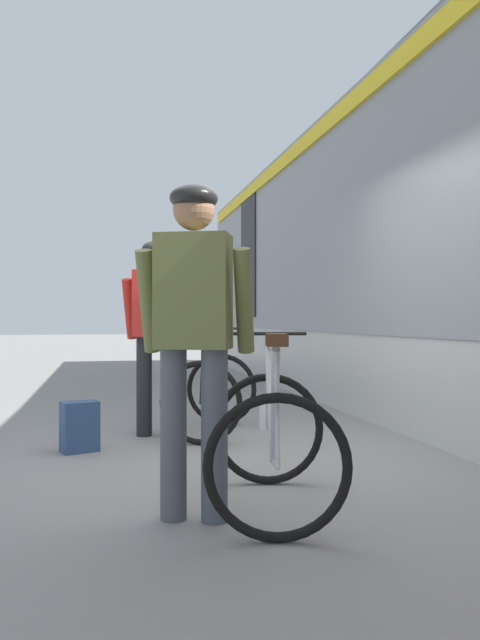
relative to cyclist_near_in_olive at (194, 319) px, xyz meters
The scene contains 7 objects.
ground_plane 1.77m from the cyclist_near_in_olive, 62.88° to the left, with size 80.00×80.00×0.00m, color gray.
cyclist_near_in_olive is the anchor object (origin of this frame).
cyclist_far_in_red 2.36m from the cyclist_near_in_olive, 89.99° to the left, with size 0.66×0.45×1.76m.
bicycle_near_silver 0.80m from the cyclist_near_in_olive, ahead, with size 0.93×1.20×0.99m.
bicycle_far_black 2.48m from the cyclist_near_in_olive, 77.72° to the left, with size 1.04×1.25×0.99m.
backpack_on_platform 2.13m from the cyclist_near_in_olive, 109.47° to the left, with size 0.28×0.18×0.40m, color navy.
water_bottle_near_the_bikes 2.87m from the cyclist_near_in_olive, 67.47° to the left, with size 0.08×0.08×0.24m, color silver.
Camera 1 is at (-1.11, -4.43, 1.05)m, focal length 34.10 mm.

